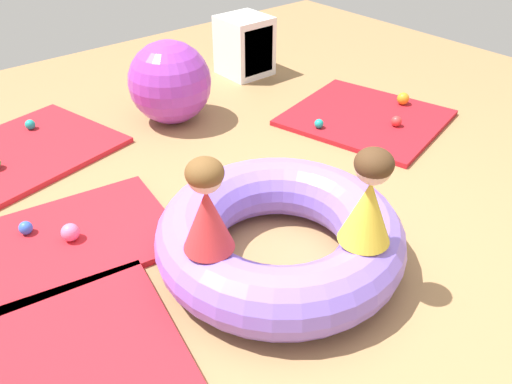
# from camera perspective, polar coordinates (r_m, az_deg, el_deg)

# --- Properties ---
(ground_plane) EXTENTS (8.00, 8.00, 0.00)m
(ground_plane) POSITION_cam_1_polar(r_m,az_deg,el_deg) (3.02, 4.49, -6.75)
(ground_plane) COLOR #9E7549
(gym_mat_center_rear) EXTENTS (1.79, 1.36, 0.04)m
(gym_mat_center_rear) POSITION_cam_1_polar(r_m,az_deg,el_deg) (4.23, -25.84, 2.96)
(gym_mat_center_rear) COLOR red
(gym_mat_center_rear) RESTS_ON ground
(gym_mat_far_left) EXTENTS (1.22, 1.01, 0.04)m
(gym_mat_far_left) POSITION_cam_1_polar(r_m,az_deg,el_deg) (3.26, -18.95, -4.80)
(gym_mat_far_left) COLOR red
(gym_mat_far_left) RESTS_ON ground
(gym_mat_front) EXTENTS (1.36, 1.42, 0.04)m
(gym_mat_front) POSITION_cam_1_polar(r_m,az_deg,el_deg) (4.53, 11.76, 7.87)
(gym_mat_front) COLOR #B21923
(gym_mat_front) RESTS_ON ground
(inflatable_cushion) EXTENTS (1.34, 1.34, 0.35)m
(inflatable_cushion) POSITION_cam_1_polar(r_m,az_deg,el_deg) (2.86, 2.59, -4.81)
(inflatable_cushion) COLOR #8466E0
(inflatable_cushion) RESTS_ON ground
(child_in_red) EXTENTS (0.35, 0.35, 0.48)m
(child_in_red) POSITION_cam_1_polar(r_m,az_deg,el_deg) (2.38, -5.35, -1.57)
(child_in_red) COLOR red
(child_in_red) RESTS_ON inflatable_cushion
(child_in_yellow) EXTENTS (0.31, 0.31, 0.49)m
(child_in_yellow) POSITION_cam_1_polar(r_m,az_deg,el_deg) (2.47, 12.15, -0.64)
(child_in_yellow) COLOR yellow
(child_in_yellow) RESTS_ON inflatable_cushion
(play_ball_teal) EXTENTS (0.08, 0.08, 0.08)m
(play_ball_teal) POSITION_cam_1_polar(r_m,az_deg,el_deg) (4.56, -23.24, 6.73)
(play_ball_teal) COLOR teal
(play_ball_teal) RESTS_ON gym_mat_center_rear
(play_ball_blue) EXTENTS (0.08, 0.08, 0.08)m
(play_ball_blue) POSITION_cam_1_polar(r_m,az_deg,el_deg) (3.35, -23.65, -3.57)
(play_ball_blue) COLOR blue
(play_ball_blue) RESTS_ON gym_mat_far_left
(play_ball_pink) EXTENTS (0.11, 0.11, 0.11)m
(play_ball_pink) POSITION_cam_1_polar(r_m,az_deg,el_deg) (3.20, -19.45, -4.13)
(play_ball_pink) COLOR pink
(play_ball_pink) RESTS_ON gym_mat_far_left
(play_ball_red) EXTENTS (0.08, 0.08, 0.08)m
(play_ball_red) POSITION_cam_1_polar(r_m,az_deg,el_deg) (4.39, 14.94, 7.41)
(play_ball_red) COLOR red
(play_ball_red) RESTS_ON gym_mat_front
(play_ball_orange) EXTENTS (0.10, 0.10, 0.10)m
(play_ball_orange) POSITION_cam_1_polar(r_m,az_deg,el_deg) (4.79, 15.63, 9.71)
(play_ball_orange) COLOR orange
(play_ball_orange) RESTS_ON gym_mat_front
(play_ball_teal_second) EXTENTS (0.07, 0.07, 0.07)m
(play_ball_teal_second) POSITION_cam_1_polar(r_m,az_deg,el_deg) (4.24, 6.83, 7.36)
(play_ball_teal_second) COLOR teal
(play_ball_teal_second) RESTS_ON gym_mat_front
(exercise_ball_large) EXTENTS (0.67, 0.67, 0.67)m
(exercise_ball_large) POSITION_cam_1_polar(r_m,az_deg,el_deg) (4.37, -9.30, 11.63)
(exercise_ball_large) COLOR purple
(exercise_ball_large) RESTS_ON ground
(storage_cube) EXTENTS (0.44, 0.44, 0.56)m
(storage_cube) POSITION_cam_1_polar(r_m,az_deg,el_deg) (5.30, -1.08, 15.47)
(storage_cube) COLOR white
(storage_cube) RESTS_ON ground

